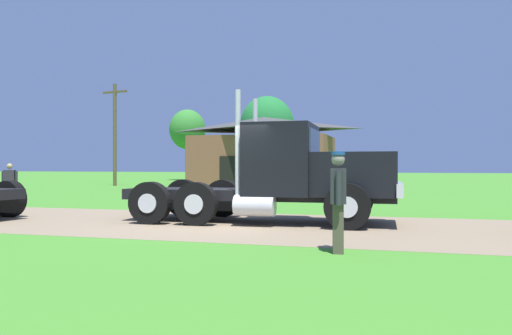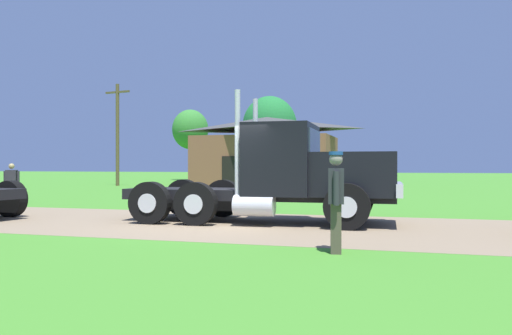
{
  "view_description": "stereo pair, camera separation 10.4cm",
  "coord_description": "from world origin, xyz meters",
  "px_view_note": "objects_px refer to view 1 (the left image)",
  "views": [
    {
      "loc": [
        4.43,
        -12.42,
        1.5
      ],
      "look_at": [
        0.51,
        1.16,
        1.45
      ],
      "focal_mm": 36.16,
      "sensor_mm": 36.0,
      "label": 1
    },
    {
      "loc": [
        4.53,
        -12.39,
        1.5
      ],
      "look_at": [
        0.51,
        1.16,
        1.45
      ],
      "focal_mm": 36.16,
      "sensor_mm": 36.0,
      "label": 2
    }
  ],
  "objects_px": {
    "visitor_standing_near": "(338,197)",
    "utility_pole_near": "(115,132)",
    "visitor_far_side": "(10,183)",
    "truck_foreground_white": "(291,176)",
    "shed_building": "(264,152)"
  },
  "relations": [
    {
      "from": "visitor_far_side",
      "to": "shed_building",
      "type": "relative_size",
      "value": 0.14
    },
    {
      "from": "truck_foreground_white",
      "to": "shed_building",
      "type": "relative_size",
      "value": 0.67
    },
    {
      "from": "visitor_far_side",
      "to": "visitor_standing_near",
      "type": "bearing_deg",
      "value": -28.89
    },
    {
      "from": "visitor_standing_near",
      "to": "utility_pole_near",
      "type": "xyz_separation_m",
      "value": [
        -19.64,
        24.99,
        3.08
      ]
    },
    {
      "from": "visitor_standing_near",
      "to": "truck_foreground_white",
      "type": "bearing_deg",
      "value": 112.37
    },
    {
      "from": "truck_foreground_white",
      "to": "visitor_standing_near",
      "type": "xyz_separation_m",
      "value": [
        1.75,
        -4.26,
        -0.28
      ]
    },
    {
      "from": "truck_foreground_white",
      "to": "visitor_standing_near",
      "type": "distance_m",
      "value": 4.61
    },
    {
      "from": "visitor_standing_near",
      "to": "visitor_far_side",
      "type": "xyz_separation_m",
      "value": [
        -13.44,
        7.42,
        -0.12
      ]
    },
    {
      "from": "visitor_standing_near",
      "to": "visitor_far_side",
      "type": "bearing_deg",
      "value": 151.11
    },
    {
      "from": "visitor_far_side",
      "to": "utility_pole_near",
      "type": "xyz_separation_m",
      "value": [
        -6.2,
        17.57,
        3.2
      ]
    },
    {
      "from": "truck_foreground_white",
      "to": "visitor_standing_near",
      "type": "relative_size",
      "value": 4.2
    },
    {
      "from": "visitor_far_side",
      "to": "shed_building",
      "type": "height_order",
      "value": "shed_building"
    },
    {
      "from": "truck_foreground_white",
      "to": "shed_building",
      "type": "height_order",
      "value": "shed_building"
    },
    {
      "from": "visitor_standing_near",
      "to": "utility_pole_near",
      "type": "relative_size",
      "value": 0.23
    },
    {
      "from": "utility_pole_near",
      "to": "visitor_far_side",
      "type": "bearing_deg",
      "value": -70.58
    }
  ]
}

